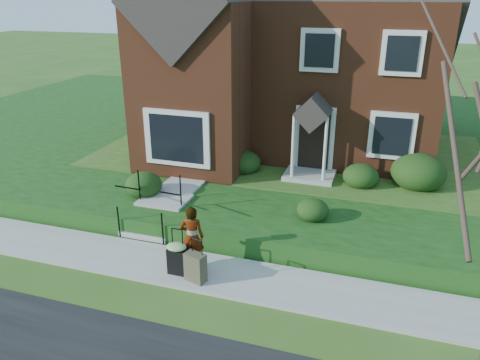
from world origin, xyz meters
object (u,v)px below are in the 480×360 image
at_px(front_steps, 158,211).
at_px(woman, 192,237).
at_px(suitcase_olive, 195,267).
at_px(suitcase_black, 177,257).

relative_size(front_steps, woman, 1.28).
bearing_deg(suitcase_olive, woman, 135.71).
bearing_deg(woman, suitcase_olive, 106.02).
xyz_separation_m(suitcase_black, suitcase_olive, (0.53, -0.15, -0.09)).
height_order(suitcase_black, suitcase_olive, suitcase_black).
relative_size(woman, suitcase_olive, 1.51).
bearing_deg(front_steps, suitcase_black, -53.20).
xyz_separation_m(front_steps, woman, (1.82, -1.73, 0.40)).
xyz_separation_m(woman, suitcase_olive, (0.30, -0.55, -0.44)).
bearing_deg(woman, front_steps, -56.39).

